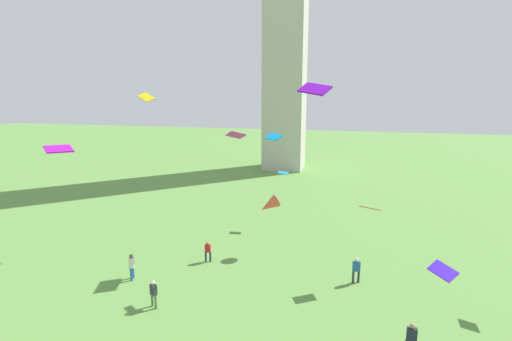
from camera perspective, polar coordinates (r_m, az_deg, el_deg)
The scene contains 14 objects.
person_1 at distance 25.50m, azimuth -14.44°, elevation -16.54°, with size 0.51×0.44×1.71m.
person_2 at distance 29.19m, azimuth -17.37°, elevation -12.80°, with size 0.39×0.55×1.82m.
person_3 at distance 30.80m, azimuth -6.90°, elevation -11.27°, with size 0.49×0.28×1.59m.
person_4 at distance 22.18m, azimuth 21.35°, elevation -21.46°, with size 0.57×0.29×1.83m.
person_5 at distance 28.33m, azimuth 14.15°, elevation -13.47°, with size 0.53×0.44×1.76m.
kite_flying_0 at distance 23.42m, azimuth -26.40°, elevation 2.79°, with size 1.52×1.60×0.37m.
kite_flying_2 at distance 29.24m, azimuth -2.92°, elevation 5.08°, with size 1.81×1.87×0.80m.
kite_flying_3 at distance 34.88m, azimuth -15.42°, elevation 10.08°, with size 1.50×1.19×0.79m.
kite_flying_4 at distance 16.83m, azimuth 8.42°, elevation 11.46°, with size 1.44×1.18×0.57m.
kite_flying_5 at distance 22.97m, azimuth 25.18°, elevation -12.87°, with size 1.52×1.39×0.66m.
kite_flying_6 at distance 37.58m, azimuth 3.90°, elevation -0.33°, with size 0.97×0.69×0.24m.
kite_flying_7 at distance 26.36m, azimuth 2.56°, elevation 4.84°, with size 1.33×1.23×0.39m.
kite_flying_8 at distance 31.38m, azimuth 1.87°, elevation -4.98°, with size 2.04×1.85×1.57m.
kite_flying_9 at distance 27.41m, azimuth 15.99°, elevation -5.21°, with size 1.42×1.26×0.49m.
Camera 1 is at (3.83, -4.69, 12.88)m, focal length 27.96 mm.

